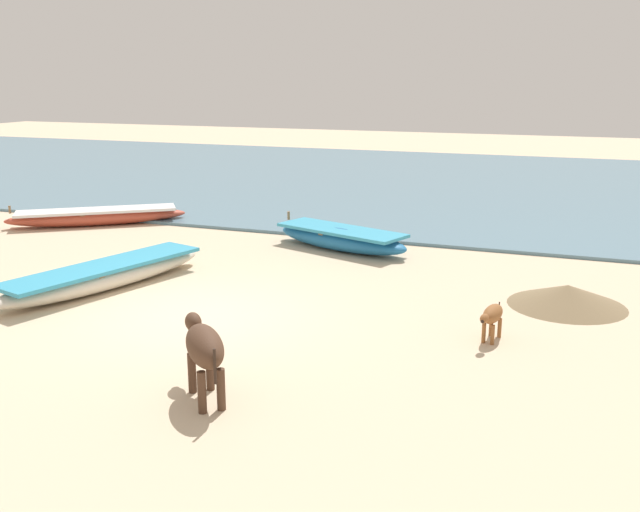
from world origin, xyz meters
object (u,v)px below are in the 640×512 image
fishing_boat_2 (341,238)px  calf_near_brown (492,316)px  fishing_boat_0 (97,216)px  cow_adult_dark (204,347)px  fishing_boat_5 (105,275)px

fishing_boat_2 → calf_near_brown: 6.21m
fishing_boat_0 → cow_adult_dark: (8.01, -8.37, 0.45)m
fishing_boat_5 → cow_adult_dark: size_ratio=3.73×
cow_adult_dark → calf_near_brown: cow_adult_dark is taller
cow_adult_dark → calf_near_brown: size_ratio=1.48×
cow_adult_dark → fishing_boat_2: bearing=-34.3°
fishing_boat_0 → fishing_boat_5: (3.86, -4.83, 0.02)m
fishing_boat_2 → fishing_boat_5: fishing_boat_2 is taller
fishing_boat_0 → fishing_boat_2: fishing_boat_2 is taller
fishing_boat_5 → calf_near_brown: fishing_boat_5 is taller
fishing_boat_2 → calf_near_brown: fishing_boat_2 is taller
fishing_boat_0 → fishing_boat_2: (7.02, -0.35, 0.04)m
cow_adult_dark → fishing_boat_5: bearing=8.1°
fishing_boat_5 → calf_near_brown: (7.18, -0.25, 0.15)m
fishing_boat_2 → cow_adult_dark: cow_adult_dark is taller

